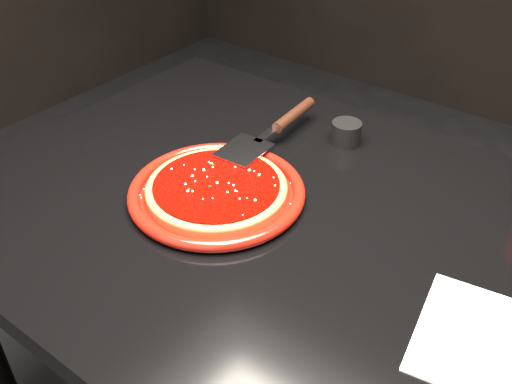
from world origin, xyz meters
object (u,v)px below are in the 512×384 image
(table, at_px, (298,374))
(pizza_server, at_px, (272,130))
(plate, at_px, (217,192))
(ramekin, at_px, (346,133))

(table, height_order, pizza_server, pizza_server)
(table, bearing_deg, pizza_server, 139.79)
(pizza_server, bearing_deg, plate, -86.99)
(table, distance_m, ramekin, 0.48)
(table, xyz_separation_m, pizza_server, (-0.19, 0.16, 0.41))
(plate, xyz_separation_m, ramekin, (0.08, 0.29, 0.01))
(table, bearing_deg, ramekin, 107.81)
(plate, distance_m, ramekin, 0.30)
(table, relative_size, plate, 4.03)
(table, bearing_deg, plate, -170.27)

